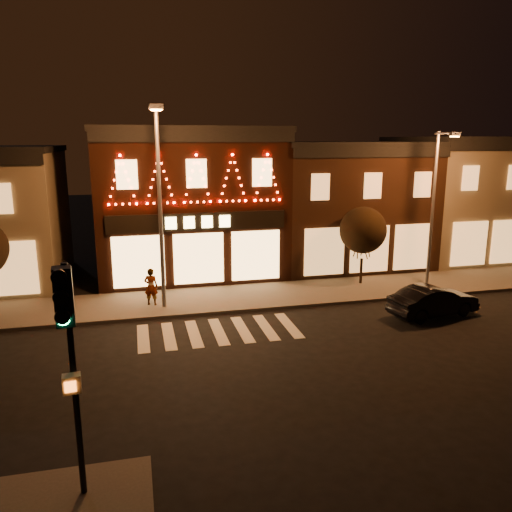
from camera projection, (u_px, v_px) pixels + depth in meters
name	position (u px, v px, depth m)	size (l,w,h in m)	color
ground	(238.00, 375.00, 16.73)	(120.00, 120.00, 0.00)	black
sidewalk_far	(245.00, 297.00, 24.75)	(44.00, 4.00, 0.15)	#47423D
building_pulp	(189.00, 201.00, 29.03)	(10.20, 8.34, 8.30)	black
building_right_a	(342.00, 203.00, 31.31)	(9.20, 8.28, 7.50)	#371F13
building_right_b	(469.00, 197.00, 33.35)	(9.20, 8.28, 7.80)	#7E7159
traffic_signal_near	(69.00, 339.00, 10.00)	(0.39, 0.54, 5.14)	black
streetlamp_mid	(159.00, 193.00, 21.72)	(0.57, 2.03, 8.89)	#59595E
streetlamp_right	(436.00, 198.00, 25.23)	(0.52, 1.81, 7.88)	#59595E
tree_right	(363.00, 230.00, 26.30)	(2.45, 2.45, 4.09)	black
dark_sedan	(433.00, 301.00, 22.25)	(1.43, 4.10, 1.35)	black
pedestrian	(151.00, 287.00, 23.20)	(0.63, 0.42, 1.74)	gray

